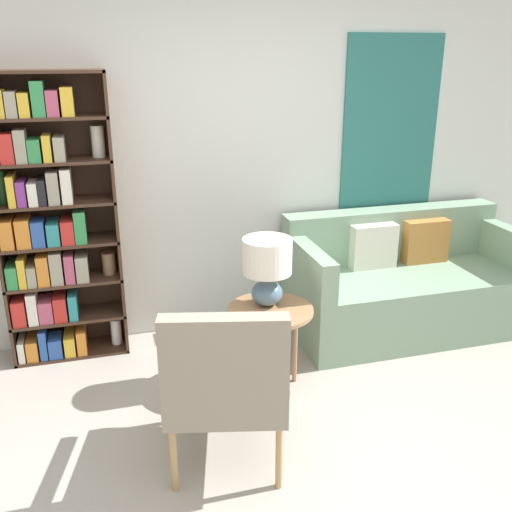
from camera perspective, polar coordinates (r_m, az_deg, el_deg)
ground_plane at (r=3.00m, az=5.12°, el=-23.37°), size 14.00×14.00×0.00m
wall_back at (r=4.20m, az=-3.90°, el=10.24°), size 6.40×0.08×2.70m
bookshelf at (r=4.03m, az=-19.94°, el=2.82°), size 0.77×0.30×1.94m
armchair at (r=2.87m, az=-3.05°, el=-12.08°), size 0.73×0.77×0.94m
couch at (r=4.57m, az=14.57°, el=-2.82°), size 1.78×0.84×0.88m
side_table at (r=3.66m, az=1.44°, el=-5.97°), size 0.55×0.55×0.51m
table_lamp at (r=3.59m, az=1.12°, el=-0.86°), size 0.31×0.31×0.45m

